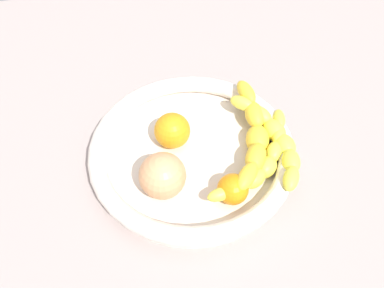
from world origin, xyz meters
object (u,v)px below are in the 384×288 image
object	(u,v)px
banana_draped_left	(254,135)
orange_mid_left	(172,131)
orange_front	(233,189)
peach_blush	(162,176)
banana_draped_right	(275,138)
banana_arching_top	(262,162)
fruit_bowl	(192,152)

from	to	relation	value
banana_draped_left	orange_mid_left	distance (cm)	14.19
orange_front	peach_blush	distance (cm)	11.33
banana_draped_right	orange_front	distance (cm)	12.99
banana_draped_left	banana_arching_top	distance (cm)	5.30
orange_front	banana_draped_right	bearing A→B (deg)	-138.94
fruit_bowl	peach_blush	size ratio (longest dim) A/B	4.71
banana_arching_top	orange_mid_left	distance (cm)	16.33
banana_draped_right	banana_draped_left	bearing A→B (deg)	-16.38
banana_draped_left	orange_mid_left	xyz separation A→B (cm)	(13.68, -3.76, 0.08)
orange_front	peach_blush	bearing A→B (deg)	-20.14
banana_draped_left	fruit_bowl	bearing A→B (deg)	-1.56
banana_draped_left	banana_draped_right	bearing A→B (deg)	163.62
orange_front	fruit_bowl	bearing A→B (deg)	-65.06
fruit_bowl	banana_draped_left	world-z (taller)	banana_draped_left
fruit_bowl	banana_arching_top	world-z (taller)	banana_arching_top
fruit_bowl	orange_mid_left	bearing A→B (deg)	-50.72
banana_draped_right	banana_arching_top	bearing A→B (deg)	49.18
fruit_bowl	banana_draped_left	distance (cm)	11.11
banana_draped_right	orange_front	xyz separation A→B (cm)	(9.80, 8.53, -0.25)
orange_mid_left	peach_blush	bearing A→B (deg)	71.63
banana_draped_left	peach_blush	xyz separation A→B (cm)	(16.83, 5.70, 0.70)
orange_mid_left	banana_draped_left	bearing A→B (deg)	164.62
banana_arching_top	peach_blush	xyz separation A→B (cm)	(16.74, 0.47, 1.53)
fruit_bowl	banana_draped_right	world-z (taller)	banana_draped_right
banana_draped_left	orange_front	bearing A→B (deg)	56.84
fruit_bowl	peach_blush	world-z (taller)	peach_blush
banana_draped_right	orange_mid_left	xyz separation A→B (cm)	(17.22, -4.80, 0.40)
orange_mid_left	peach_blush	xyz separation A→B (cm)	(3.14, 9.46, 0.62)
orange_front	orange_mid_left	xyz separation A→B (cm)	(7.43, -13.34, 0.65)
banana_draped_left	orange_mid_left	bearing A→B (deg)	-15.38
orange_mid_left	banana_arching_top	bearing A→B (deg)	146.52
banana_arching_top	orange_front	xyz separation A→B (cm)	(6.17, 4.34, 0.26)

